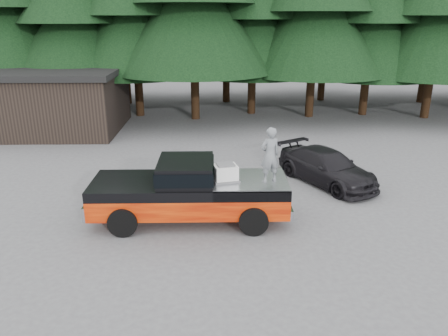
{
  "coord_description": "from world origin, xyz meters",
  "views": [
    {
      "loc": [
        0.18,
        -11.51,
        5.95
      ],
      "look_at": [
        0.42,
        0.0,
        1.9
      ],
      "focal_mm": 35.0,
      "sensor_mm": 36.0,
      "label": 1
    }
  ],
  "objects_px": {
    "man_on_bed": "(270,155)",
    "parked_car": "(327,167)",
    "pickup_truck": "(190,200)",
    "utility_building": "(44,99)",
    "air_compressor": "(226,173)"
  },
  "relations": [
    {
      "from": "pickup_truck",
      "to": "air_compressor",
      "type": "xyz_separation_m",
      "value": [
        1.07,
        -0.13,
        0.89
      ]
    },
    {
      "from": "man_on_bed",
      "to": "utility_building",
      "type": "height_order",
      "value": "utility_building"
    },
    {
      "from": "air_compressor",
      "to": "utility_building",
      "type": "distance_m",
      "value": 14.9
    },
    {
      "from": "pickup_truck",
      "to": "parked_car",
      "type": "bearing_deg",
      "value": 31.85
    },
    {
      "from": "air_compressor",
      "to": "utility_building",
      "type": "relative_size",
      "value": 0.08
    },
    {
      "from": "utility_building",
      "to": "man_on_bed",
      "type": "bearing_deg",
      "value": -47.2
    },
    {
      "from": "utility_building",
      "to": "pickup_truck",
      "type": "bearing_deg",
      "value": -53.52
    },
    {
      "from": "pickup_truck",
      "to": "utility_building",
      "type": "bearing_deg",
      "value": 126.48
    },
    {
      "from": "pickup_truck",
      "to": "utility_building",
      "type": "relative_size",
      "value": 0.71
    },
    {
      "from": "pickup_truck",
      "to": "air_compressor",
      "type": "height_order",
      "value": "air_compressor"
    },
    {
      "from": "parked_car",
      "to": "utility_building",
      "type": "relative_size",
      "value": 0.5
    },
    {
      "from": "man_on_bed",
      "to": "parked_car",
      "type": "xyz_separation_m",
      "value": [
        2.57,
        3.29,
        -1.53
      ]
    },
    {
      "from": "air_compressor",
      "to": "utility_building",
      "type": "xyz_separation_m",
      "value": [
        -9.48,
        11.49,
        0.11
      ]
    },
    {
      "from": "pickup_truck",
      "to": "parked_car",
      "type": "xyz_separation_m",
      "value": [
        4.91,
        3.05,
        -0.05
      ]
    },
    {
      "from": "parked_car",
      "to": "utility_building",
      "type": "height_order",
      "value": "utility_building"
    }
  ]
}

